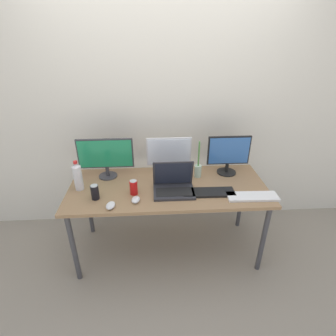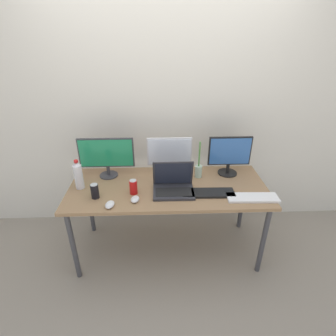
# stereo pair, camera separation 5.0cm
# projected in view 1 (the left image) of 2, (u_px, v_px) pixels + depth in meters

# --- Properties ---
(ground_plane) EXTENTS (16.00, 16.00, 0.00)m
(ground_plane) POSITION_uv_depth(u_px,v_px,m) (168.00, 248.00, 2.67)
(ground_plane) COLOR gray
(wall_back) EXTENTS (7.00, 0.08, 2.60)m
(wall_back) POSITION_uv_depth(u_px,v_px,m) (164.00, 106.00, 2.59)
(wall_back) COLOR silver
(wall_back) RESTS_ON ground
(work_desk) EXTENTS (1.74, 0.74, 0.74)m
(work_desk) POSITION_uv_depth(u_px,v_px,m) (168.00, 192.00, 2.35)
(work_desk) COLOR #424247
(work_desk) RESTS_ON ground
(monitor_left) EXTENTS (0.50, 0.17, 0.38)m
(monitor_left) POSITION_uv_depth(u_px,v_px,m) (106.00, 156.00, 2.38)
(monitor_left) COLOR #38383D
(monitor_left) RESTS_ON work_desk
(monitor_center) EXTENTS (0.41, 0.19, 0.37)m
(monitor_center) POSITION_uv_depth(u_px,v_px,m) (169.00, 155.00, 2.42)
(monitor_center) COLOR silver
(monitor_center) RESTS_ON work_desk
(monitor_right) EXTENTS (0.40, 0.18, 0.38)m
(monitor_right) POSITION_uv_depth(u_px,v_px,m) (228.00, 154.00, 2.45)
(monitor_right) COLOR black
(monitor_right) RESTS_ON work_desk
(laptop_silver) EXTENTS (0.34, 0.25, 0.26)m
(laptop_silver) POSITION_uv_depth(u_px,v_px,m) (173.00, 185.00, 2.23)
(laptop_silver) COLOR #2D2D33
(laptop_silver) RESTS_ON work_desk
(keyboard_main) EXTENTS (0.42, 0.15, 0.02)m
(keyboard_main) POSITION_uv_depth(u_px,v_px,m) (252.00, 196.00, 2.16)
(keyboard_main) COLOR white
(keyboard_main) RESTS_ON work_desk
(keyboard_aux) EXTENTS (0.44, 0.15, 0.02)m
(keyboard_aux) POSITION_uv_depth(u_px,v_px,m) (208.00, 192.00, 2.21)
(keyboard_aux) COLOR black
(keyboard_aux) RESTS_ON work_desk
(mouse_by_keyboard) EXTENTS (0.08, 0.11, 0.04)m
(mouse_by_keyboard) POSITION_uv_depth(u_px,v_px,m) (111.00, 205.00, 2.03)
(mouse_by_keyboard) COLOR silver
(mouse_by_keyboard) RESTS_ON work_desk
(mouse_by_laptop) EXTENTS (0.08, 0.10, 0.03)m
(mouse_by_laptop) POSITION_uv_depth(u_px,v_px,m) (136.00, 200.00, 2.10)
(mouse_by_laptop) COLOR silver
(mouse_by_laptop) RESTS_ON work_desk
(water_bottle) EXTENTS (0.08, 0.08, 0.27)m
(water_bottle) POSITION_uv_depth(u_px,v_px,m) (78.00, 177.00, 2.22)
(water_bottle) COLOR silver
(water_bottle) RESTS_ON work_desk
(soda_can_near_keyboard) EXTENTS (0.07, 0.07, 0.13)m
(soda_can_near_keyboard) POSITION_uv_depth(u_px,v_px,m) (95.00, 192.00, 2.12)
(soda_can_near_keyboard) COLOR black
(soda_can_near_keyboard) RESTS_ON work_desk
(soda_can_by_laptop) EXTENTS (0.07, 0.07, 0.13)m
(soda_can_by_laptop) POSITION_uv_depth(u_px,v_px,m) (134.00, 187.00, 2.18)
(soda_can_by_laptop) COLOR red
(soda_can_by_laptop) RESTS_ON work_desk
(bamboo_vase) EXTENTS (0.07, 0.07, 0.35)m
(bamboo_vase) POSITION_uv_depth(u_px,v_px,m) (198.00, 170.00, 2.45)
(bamboo_vase) COLOR #B2D1B7
(bamboo_vase) RESTS_ON work_desk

